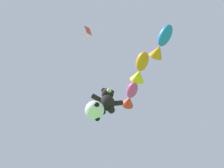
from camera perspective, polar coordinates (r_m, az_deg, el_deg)
The scene contains 6 objects.
teddy_bear_kite at distance 9.40m, azimuth -1.51°, elevation -5.19°, with size 1.78×0.78×1.80m.
soccer_ball_kite at distance 8.14m, azimuth -5.64°, elevation -8.54°, with size 0.97×0.97×0.90m.
fish_kite_magenta at distance 13.56m, azimuth 5.98°, elevation -3.84°, with size 1.10×2.25×1.00m.
fish_kite_tangerine at distance 12.86m, azimuth 9.19°, elevation 4.96°, with size 1.28×2.45×1.07m.
fish_kite_cobalt at distance 11.38m, azimuth 15.78°, elevation 12.53°, with size 0.92×2.12×0.90m.
diamond_kite at distance 12.90m, azimuth -7.93°, elevation 16.41°, with size 0.70×0.57×2.62m.
Camera 1 is at (0.23, 1.18, 1.50)m, focal length 28.00 mm.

